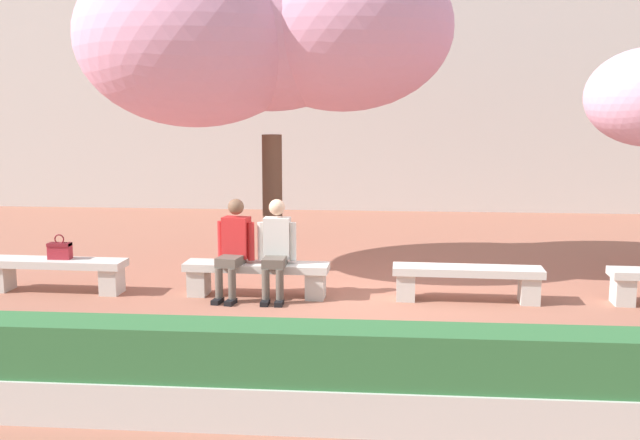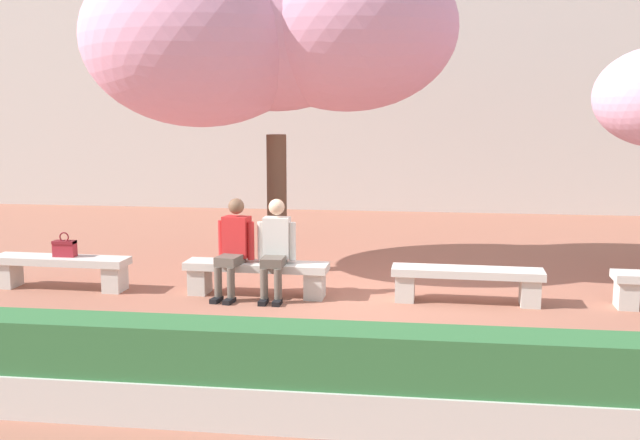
# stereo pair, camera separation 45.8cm
# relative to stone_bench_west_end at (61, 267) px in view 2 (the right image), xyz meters

# --- Properties ---
(ground_plane) EXTENTS (100.00, 100.00, 0.00)m
(ground_plane) POSITION_rel_stone_bench_west_end_xyz_m (4.10, 0.00, -0.31)
(ground_plane) COLOR #9E604C
(building_facade) EXTENTS (28.00, 4.00, 10.16)m
(building_facade) POSITION_rel_stone_bench_west_end_xyz_m (4.10, 10.15, 4.77)
(building_facade) COLOR beige
(building_facade) RESTS_ON ground
(stone_bench_west_end) EXTENTS (1.91, 0.48, 0.45)m
(stone_bench_west_end) POSITION_rel_stone_bench_west_end_xyz_m (0.00, 0.00, 0.00)
(stone_bench_west_end) COLOR beige
(stone_bench_west_end) RESTS_ON ground
(stone_bench_near_west) EXTENTS (1.91, 0.48, 0.45)m
(stone_bench_near_west) POSITION_rel_stone_bench_west_end_xyz_m (2.73, 0.00, 0.00)
(stone_bench_near_west) COLOR beige
(stone_bench_near_west) RESTS_ON ground
(stone_bench_center) EXTENTS (1.91, 0.48, 0.45)m
(stone_bench_center) POSITION_rel_stone_bench_west_end_xyz_m (5.47, 0.00, 0.00)
(stone_bench_center) COLOR beige
(stone_bench_center) RESTS_ON ground
(person_seated_left) EXTENTS (0.50, 0.72, 1.29)m
(person_seated_left) POSITION_rel_stone_bench_west_end_xyz_m (2.45, -0.05, 0.39)
(person_seated_left) COLOR black
(person_seated_left) RESTS_ON ground
(person_seated_right) EXTENTS (0.51, 0.68, 1.29)m
(person_seated_right) POSITION_rel_stone_bench_west_end_xyz_m (3.00, -0.05, 0.39)
(person_seated_right) COLOR black
(person_seated_right) RESTS_ON ground
(handbag) EXTENTS (0.30, 0.15, 0.34)m
(handbag) POSITION_rel_stone_bench_west_end_xyz_m (0.06, 0.02, 0.27)
(handbag) COLOR #A3232D
(handbag) RESTS_ON stone_bench_west_end
(cherry_tree_main) EXTENTS (5.36, 3.56, 4.78)m
(cherry_tree_main) POSITION_rel_stone_bench_west_end_xyz_m (2.66, 1.40, 3.21)
(cherry_tree_main) COLOR #513828
(cherry_tree_main) RESTS_ON ground
(planter_hedge_foreground) EXTENTS (14.44, 0.50, 0.80)m
(planter_hedge_foreground) POSITION_rel_stone_bench_west_end_xyz_m (4.10, -3.89, 0.08)
(planter_hedge_foreground) COLOR beige
(planter_hedge_foreground) RESTS_ON ground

